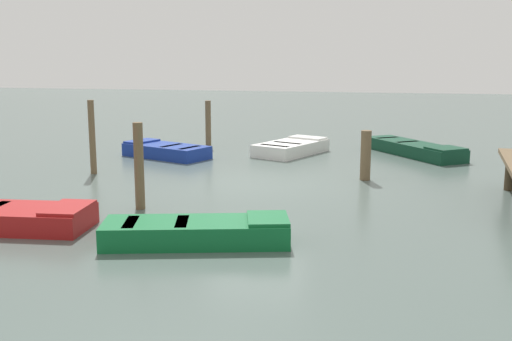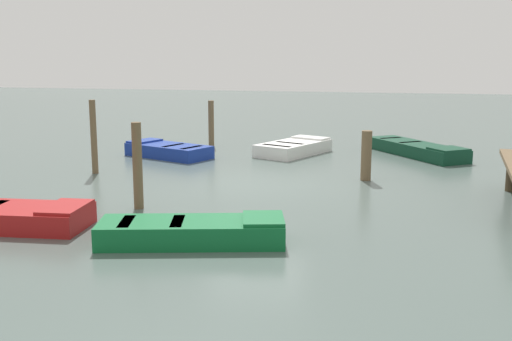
# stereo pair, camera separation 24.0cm
# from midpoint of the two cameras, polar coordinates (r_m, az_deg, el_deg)

# --- Properties ---
(ground_plane) EXTENTS (80.00, 80.00, 0.00)m
(ground_plane) POSITION_cam_midpoint_polar(r_m,az_deg,el_deg) (15.33, 0.45, -1.29)
(ground_plane) COLOR #4C5B56
(rowboat_blue) EXTENTS (2.17, 3.04, 0.46)m
(rowboat_blue) POSITION_cam_midpoint_polar(r_m,az_deg,el_deg) (19.61, -7.88, 1.90)
(rowboat_blue) COLOR navy
(rowboat_blue) RESTS_ON ground_plane
(rowboat_red) EXTENTS (1.59, 3.26, 0.46)m
(rowboat_red) POSITION_cam_midpoint_polar(r_m,az_deg,el_deg) (12.38, -21.91, -3.97)
(rowboat_red) COLOR maroon
(rowboat_red) RESTS_ON ground_plane
(rowboat_green) EXTENTS (1.84, 3.34, 0.46)m
(rowboat_green) POSITION_cam_midpoint_polar(r_m,az_deg,el_deg) (10.57, -5.27, -5.68)
(rowboat_green) COLOR #0F602D
(rowboat_green) RESTS_ON ground_plane
(rowboat_dark_green) EXTENTS (3.87, 3.27, 0.46)m
(rowboat_dark_green) POSITION_cam_midpoint_polar(r_m,az_deg,el_deg) (20.41, 15.14, 1.97)
(rowboat_dark_green) COLOR #0C3823
(rowboat_dark_green) RESTS_ON ground_plane
(rowboat_white) EXTENTS (3.05, 2.32, 0.46)m
(rowboat_white) POSITION_cam_midpoint_polar(r_m,az_deg,el_deg) (20.03, 3.90, 2.16)
(rowboat_white) COLOR silver
(rowboat_white) RESTS_ON ground_plane
(mooring_piling_mid_left) EXTENTS (0.20, 0.20, 1.63)m
(mooring_piling_mid_left) POSITION_cam_midpoint_polar(r_m,az_deg,el_deg) (21.69, -3.91, 4.41)
(mooring_piling_mid_left) COLOR brown
(mooring_piling_mid_left) RESTS_ON ground_plane
(mooring_piling_far_left) EXTENTS (0.27, 0.27, 1.30)m
(mooring_piling_far_left) POSITION_cam_midpoint_polar(r_m,az_deg,el_deg) (15.98, 10.73, 1.38)
(mooring_piling_far_left) COLOR brown
(mooring_piling_far_left) RESTS_ON ground_plane
(mooring_piling_far_right) EXTENTS (0.20, 0.20, 1.83)m
(mooring_piling_far_right) POSITION_cam_midpoint_polar(r_m,az_deg,el_deg) (12.96, -10.53, 0.43)
(mooring_piling_far_right) COLOR brown
(mooring_piling_far_right) RESTS_ON ground_plane
(mooring_piling_near_right) EXTENTS (0.17, 0.17, 2.02)m
(mooring_piling_near_right) POSITION_cam_midpoint_polar(r_m,az_deg,el_deg) (17.15, -14.59, 3.07)
(mooring_piling_near_right) COLOR brown
(mooring_piling_near_right) RESTS_ON ground_plane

